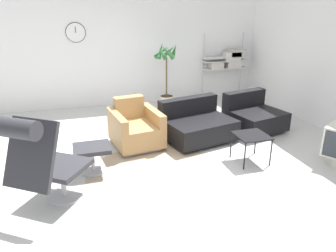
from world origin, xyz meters
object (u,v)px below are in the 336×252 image
Objects in this scene: lounge_chair at (40,155)px; side_table at (251,137)px; couch_low at (197,126)px; ottoman at (92,152)px; armchair_red at (135,129)px; potted_plant at (167,77)px; couch_second at (253,117)px; shelf_unit at (229,60)px.

lounge_chair is 2.98m from side_table.
couch_low is 1.16m from side_table.
armchair_red reaches higher than ottoman.
lounge_chair is 4.40m from potted_plant.
shelf_unit reaches higher than couch_second.
couch_low is at bearing 20.95° from ottoman.
shelf_unit reaches higher than ottoman.
couch_low is 1.21m from couch_second.
lounge_chair is at bearing 11.83° from couch_second.
shelf_unit is at bearing 69.47° from side_table.
armchair_red is 2.05× the size of side_table.
side_table is at bearing 100.83° from couch_low.
couch_low reaches higher than side_table.
potted_plant is at bearing -71.97° from couch_second.
potted_plant reaches higher than ottoman.
armchair_red is (0.78, 0.77, -0.01)m from ottoman.
couch_second is (1.20, 0.14, -0.00)m from couch_low.
couch_low is at bearing 169.07° from armchair_red.
ottoman is 0.39× the size of couch_low.
lounge_chair reaches higher than couch_low.
lounge_chair reaches higher than side_table.
armchair_red is 0.65× the size of potted_plant.
potted_plant is at bearing -170.54° from shelf_unit.
side_table is at bearing 44.88° from lounge_chair.
shelf_unit is at bearing 9.46° from potted_plant.
lounge_chair is at bearing -170.42° from side_table.
lounge_chair is 4.06m from couch_second.
side_table is at bearing -8.28° from ottoman.
armchair_red is at bearing 44.85° from ottoman.
couch_low is (1.09, -0.06, -0.04)m from armchair_red.
armchair_red reaches higher than couch_second.
lounge_chair is at bearing -124.70° from potted_plant.
couch_second is at bearing 173.75° from couch_low.
lounge_chair reaches higher than armchair_red.
lounge_chair is 2.63× the size of side_table.
armchair_red is at bearing 84.90° from lounge_chair.
side_table is 0.29× the size of shelf_unit.
shelf_unit is at bearing -139.42° from couch_low.
shelf_unit reaches higher than potted_plant.
potted_plant is at bearing -104.25° from couch_low.
couch_low is 2.12m from potted_plant.
side_table reaches higher than ottoman.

